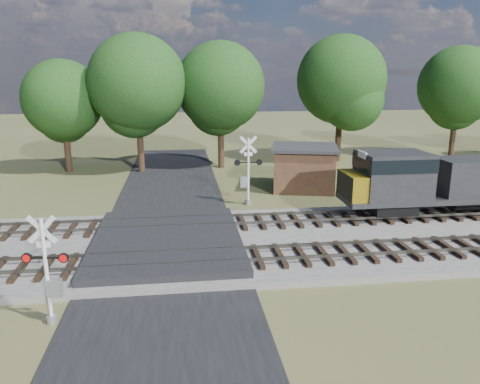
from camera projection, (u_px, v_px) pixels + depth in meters
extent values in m
plane|color=#434A27|center=(168.00, 252.00, 22.17)|extent=(160.00, 160.00, 0.00)
cube|color=gray|center=(365.00, 237.00, 23.86)|extent=(140.00, 10.00, 0.30)
cube|color=black|center=(168.00, 252.00, 22.16)|extent=(7.00, 60.00, 0.08)
cube|color=#262628|center=(168.00, 243.00, 22.57)|extent=(7.00, 9.00, 0.62)
cube|color=black|center=(213.00, 259.00, 20.40)|extent=(44.00, 2.60, 0.18)
cube|color=#59554C|center=(394.00, 253.00, 20.67)|extent=(140.00, 0.08, 0.15)
cube|color=#59554C|center=(381.00, 241.00, 22.05)|extent=(140.00, 0.08, 0.15)
cube|color=black|center=(206.00, 223.00, 25.20)|extent=(44.00, 2.60, 0.18)
cube|color=#59554C|center=(353.00, 219.00, 25.47)|extent=(140.00, 0.08, 0.15)
cube|color=#59554C|center=(344.00, 211.00, 26.85)|extent=(140.00, 0.08, 0.15)
cylinder|color=silver|center=(47.00, 272.00, 15.48)|extent=(0.13, 0.13, 3.74)
cylinder|color=gray|center=(52.00, 319.00, 15.91)|extent=(0.34, 0.34, 0.28)
cube|color=silver|center=(42.00, 230.00, 15.11)|extent=(0.97, 0.16, 0.98)
cube|color=silver|center=(42.00, 230.00, 15.11)|extent=(0.97, 0.16, 0.98)
cube|color=silver|center=(44.00, 245.00, 15.23)|extent=(0.47, 0.09, 0.21)
cube|color=black|center=(45.00, 258.00, 15.35)|extent=(1.49, 0.25, 0.06)
cylinder|color=red|center=(27.00, 258.00, 15.35)|extent=(0.35, 0.14, 0.34)
cylinder|color=red|center=(63.00, 258.00, 15.35)|extent=(0.35, 0.14, 0.34)
cube|color=gray|center=(55.00, 288.00, 15.62)|extent=(0.45, 0.33, 0.61)
cylinder|color=silver|center=(248.00, 172.00, 29.71)|extent=(0.15, 0.15, 4.33)
cylinder|color=gray|center=(248.00, 202.00, 30.20)|extent=(0.39, 0.39, 0.32)
cube|color=silver|center=(248.00, 145.00, 29.28)|extent=(1.13, 0.07, 1.13)
cube|color=silver|center=(248.00, 145.00, 29.28)|extent=(1.13, 0.07, 1.13)
cube|color=silver|center=(248.00, 154.00, 29.42)|extent=(0.54, 0.04, 0.24)
cube|color=black|center=(248.00, 162.00, 29.56)|extent=(1.73, 0.10, 0.06)
cylinder|color=red|center=(259.00, 162.00, 29.63)|extent=(0.39, 0.12, 0.39)
cylinder|color=red|center=(237.00, 163.00, 29.49)|extent=(0.39, 0.12, 0.39)
cube|color=gray|center=(244.00, 182.00, 29.84)|extent=(0.49, 0.34, 0.70)
cube|color=#4C2B20|center=(304.00, 169.00, 33.99)|extent=(5.10, 5.10, 2.95)
cube|color=#2D2D30|center=(305.00, 147.00, 33.59)|extent=(5.61, 5.61, 0.21)
cylinder|color=black|center=(67.00, 144.00, 39.63)|extent=(0.56, 0.56, 4.70)
sphere|color=#113613|center=(63.00, 99.00, 38.69)|extent=(6.58, 6.58, 6.58)
cylinder|color=black|center=(140.00, 139.00, 39.23)|extent=(0.56, 0.56, 5.72)
sphere|color=#113613|center=(137.00, 83.00, 38.09)|extent=(8.01, 8.01, 8.01)
cylinder|color=black|center=(221.00, 137.00, 41.34)|extent=(0.56, 0.56, 5.47)
sphere|color=#113613|center=(220.00, 86.00, 40.25)|extent=(7.66, 7.66, 7.66)
cylinder|color=black|center=(339.00, 131.00, 44.34)|extent=(0.56, 0.56, 5.85)
sphere|color=#113613|center=(341.00, 80.00, 43.17)|extent=(8.19, 8.19, 8.19)
cylinder|color=black|center=(453.00, 131.00, 46.06)|extent=(0.56, 0.56, 5.41)
sphere|color=#113613|center=(459.00, 86.00, 44.99)|extent=(7.57, 7.57, 7.57)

